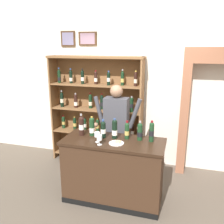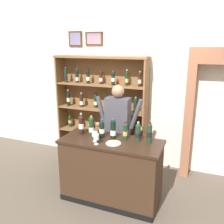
# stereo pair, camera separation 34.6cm
# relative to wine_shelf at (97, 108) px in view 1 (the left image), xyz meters

# --- Properties ---
(ground_plane) EXTENTS (14.00, 14.00, 0.02)m
(ground_plane) POSITION_rel_wine_shelf_xyz_m (0.76, -1.19, -1.11)
(ground_plane) COLOR brown
(back_wall) EXTENTS (12.00, 0.19, 3.27)m
(back_wall) POSITION_rel_wine_shelf_xyz_m (0.76, 0.26, 0.53)
(back_wall) COLOR silver
(back_wall) RESTS_ON ground
(wine_shelf) EXTENTS (1.85, 0.36, 2.11)m
(wine_shelf) POSITION_rel_wine_shelf_xyz_m (0.00, 0.00, 0.00)
(wine_shelf) COLOR brown
(wine_shelf) RESTS_ON ground
(archway_doorway) EXTENTS (1.29, 0.45, 2.27)m
(archway_doorway) POSITION_rel_wine_shelf_xyz_m (2.22, 0.14, 0.18)
(archway_doorway) COLOR #935B42
(archway_doorway) RESTS_ON ground
(tasting_counter) EXTENTS (1.49, 0.64, 0.96)m
(tasting_counter) POSITION_rel_wine_shelf_xyz_m (0.68, -1.19, -0.62)
(tasting_counter) COLOR #382316
(tasting_counter) RESTS_ON ground
(shopkeeper) EXTENTS (0.83, 0.22, 1.68)m
(shopkeeper) POSITION_rel_wine_shelf_xyz_m (0.56, -0.61, -0.07)
(shopkeeper) COLOR #2D3347
(shopkeeper) RESTS_ON ground
(tasting_bottle_bianco) EXTENTS (0.08, 0.08, 0.34)m
(tasting_bottle_bianco) POSITION_rel_wine_shelf_xyz_m (0.15, -1.12, 0.02)
(tasting_bottle_bianco) COLOR black
(tasting_bottle_bianco) RESTS_ON tasting_counter
(tasting_bottle_brunello) EXTENTS (0.08, 0.08, 0.30)m
(tasting_bottle_brunello) POSITION_rel_wine_shelf_xyz_m (0.31, -1.09, 0.01)
(tasting_bottle_brunello) COLOR #19381E
(tasting_bottle_brunello) RESTS_ON tasting_counter
(tasting_bottle_chianti) EXTENTS (0.08, 0.08, 0.29)m
(tasting_bottle_chianti) POSITION_rel_wine_shelf_xyz_m (0.50, -1.12, -0.00)
(tasting_bottle_chianti) COLOR black
(tasting_bottle_chianti) RESTS_ON tasting_counter
(tasting_bottle_vin_santo) EXTENTS (0.08, 0.08, 0.31)m
(tasting_bottle_vin_santo) POSITION_rel_wine_shelf_xyz_m (0.67, -1.10, 0.01)
(tasting_bottle_vin_santo) COLOR black
(tasting_bottle_vin_santo) RESTS_ON tasting_counter
(tasting_bottle_riserva) EXTENTS (0.07, 0.07, 0.28)m
(tasting_bottle_riserva) POSITION_rel_wine_shelf_xyz_m (0.85, -1.07, -0.01)
(tasting_bottle_riserva) COLOR #19381E
(tasting_bottle_riserva) RESTS_ON tasting_counter
(tasting_bottle_super_tuscan) EXTENTS (0.08, 0.08, 0.29)m
(tasting_bottle_super_tuscan) POSITION_rel_wine_shelf_xyz_m (1.04, -1.07, -0.00)
(tasting_bottle_super_tuscan) COLOR #19381E
(tasting_bottle_super_tuscan) RESTS_ON tasting_counter
(tasting_bottle_grappa) EXTENTS (0.07, 0.07, 0.31)m
(tasting_bottle_grappa) POSITION_rel_wine_shelf_xyz_m (1.21, -1.07, 0.01)
(tasting_bottle_grappa) COLOR #19381E
(tasting_bottle_grappa) RESTS_ON tasting_counter
(wine_glass_spare) EXTENTS (0.08, 0.08, 0.15)m
(wine_glass_spare) POSITION_rel_wine_shelf_xyz_m (0.54, -1.40, -0.04)
(wine_glass_spare) COLOR silver
(wine_glass_spare) RESTS_ON tasting_counter
(wine_glass_right) EXTENTS (0.08, 0.08, 0.15)m
(wine_glass_right) POSITION_rel_wine_shelf_xyz_m (0.47, -1.32, -0.03)
(wine_glass_right) COLOR silver
(wine_glass_right) RESTS_ON tasting_counter
(cheese_plate) EXTENTS (0.21, 0.21, 0.04)m
(cheese_plate) POSITION_rel_wine_shelf_xyz_m (0.75, -1.29, -0.13)
(cheese_plate) COLOR white
(cheese_plate) RESTS_ON tasting_counter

